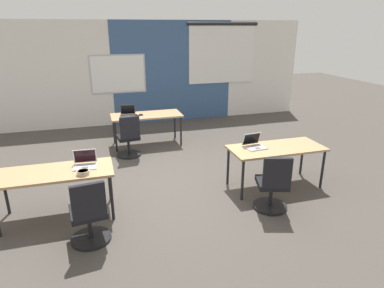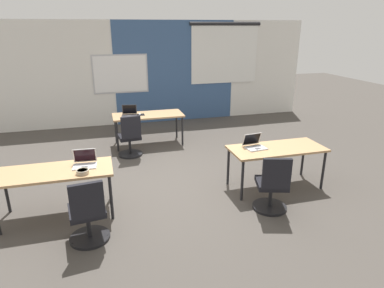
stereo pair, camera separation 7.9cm
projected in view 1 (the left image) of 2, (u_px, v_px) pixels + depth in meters
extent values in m
plane|color=#47423D|center=(168.00, 184.00, 5.93)|extent=(24.00, 24.00, 0.00)
cube|color=silver|center=(134.00, 73.00, 9.25)|extent=(10.00, 0.20, 2.80)
cube|color=#385684|center=(173.00, 72.00, 9.46)|extent=(3.41, 0.01, 2.80)
cube|color=#B7B7BC|center=(118.00, 74.00, 9.03)|extent=(1.48, 0.02, 1.04)
cube|color=white|center=(118.00, 74.00, 9.03)|extent=(1.40, 0.02, 0.96)
cube|color=white|center=(222.00, 55.00, 9.68)|extent=(2.00, 0.02, 1.60)
cylinder|color=black|center=(223.00, 24.00, 9.39)|extent=(2.10, 0.10, 0.10)
cube|color=tan|center=(54.00, 173.00, 4.68)|extent=(1.60, 0.70, 0.04)
cylinder|color=black|center=(112.00, 198.00, 4.73)|extent=(0.04, 0.04, 0.68)
cylinder|color=black|center=(6.00, 193.00, 4.88)|extent=(0.04, 0.04, 0.68)
cylinder|color=black|center=(109.00, 180.00, 5.27)|extent=(0.04, 0.04, 0.68)
cube|color=tan|center=(276.00, 148.00, 5.62)|extent=(1.60, 0.70, 0.04)
cylinder|color=black|center=(243.00, 180.00, 5.27)|extent=(0.04, 0.04, 0.68)
cylinder|color=black|center=(322.00, 170.00, 5.67)|extent=(0.04, 0.04, 0.68)
cylinder|color=black|center=(228.00, 166.00, 5.81)|extent=(0.04, 0.04, 0.68)
cylinder|color=black|center=(302.00, 157.00, 6.21)|extent=(0.04, 0.04, 0.68)
cube|color=tan|center=(146.00, 115.00, 7.68)|extent=(1.60, 0.70, 0.04)
cylinder|color=black|center=(116.00, 137.00, 7.33)|extent=(0.04, 0.04, 0.68)
cylinder|color=black|center=(181.00, 131.00, 7.73)|extent=(0.04, 0.04, 0.68)
cylinder|color=black|center=(114.00, 129.00, 7.87)|extent=(0.04, 0.04, 0.68)
cylinder|color=black|center=(175.00, 124.00, 8.27)|extent=(0.04, 0.04, 0.68)
cube|color=#333338|center=(128.00, 116.00, 7.52)|extent=(0.37, 0.29, 0.02)
cube|color=#4C4C4F|center=(127.00, 116.00, 7.47)|extent=(0.10, 0.08, 0.00)
cube|color=#333338|center=(128.00, 109.00, 7.60)|extent=(0.33, 0.10, 0.22)
cube|color=black|center=(128.00, 109.00, 7.60)|extent=(0.30, 0.09, 0.19)
cube|color=black|center=(138.00, 115.00, 7.63)|extent=(0.22, 0.19, 0.00)
ellipsoid|color=silver|center=(138.00, 114.00, 7.62)|extent=(0.07, 0.11, 0.03)
cylinder|color=black|center=(129.00, 154.00, 7.22)|extent=(0.52, 0.52, 0.04)
cylinder|color=black|center=(129.00, 146.00, 7.16)|extent=(0.06, 0.06, 0.34)
cube|color=black|center=(128.00, 137.00, 7.09)|extent=(0.49, 0.49, 0.08)
cube|color=black|center=(130.00, 128.00, 6.78)|extent=(0.40, 0.10, 0.46)
sphere|color=black|center=(127.00, 151.00, 7.42)|extent=(0.04, 0.04, 0.04)
sphere|color=black|center=(140.00, 154.00, 7.24)|extent=(0.04, 0.04, 0.04)
sphere|color=black|center=(120.00, 157.00, 7.08)|extent=(0.04, 0.04, 0.04)
cube|color=#B7B7BC|center=(256.00, 148.00, 5.55)|extent=(0.35, 0.27, 0.02)
cube|color=#4C4C4F|center=(258.00, 148.00, 5.51)|extent=(0.10, 0.07, 0.00)
cube|color=#B7B7BC|center=(251.00, 139.00, 5.65)|extent=(0.34, 0.11, 0.21)
cube|color=black|center=(252.00, 139.00, 5.64)|extent=(0.30, 0.09, 0.19)
cylinder|color=black|center=(270.00, 206.00, 5.15)|extent=(0.52, 0.52, 0.04)
cylinder|color=black|center=(271.00, 195.00, 5.09)|extent=(0.06, 0.06, 0.34)
cube|color=black|center=(272.00, 183.00, 5.01)|extent=(0.55, 0.55, 0.08)
cube|color=black|center=(277.00, 173.00, 4.69)|extent=(0.40, 0.17, 0.46)
sphere|color=black|center=(267.00, 199.00, 5.37)|extent=(0.04, 0.04, 0.04)
sphere|color=black|center=(285.00, 209.00, 5.08)|extent=(0.04, 0.04, 0.04)
sphere|color=black|center=(256.00, 208.00, 5.08)|extent=(0.04, 0.04, 0.04)
cube|color=silver|center=(85.00, 167.00, 4.81)|extent=(0.34, 0.25, 0.02)
cube|color=#4C4C4F|center=(85.00, 168.00, 4.75)|extent=(0.09, 0.07, 0.00)
cube|color=silver|center=(85.00, 156.00, 4.89)|extent=(0.33, 0.08, 0.22)
cube|color=black|center=(85.00, 156.00, 4.89)|extent=(0.30, 0.06, 0.19)
cylinder|color=black|center=(91.00, 238.00, 4.37)|extent=(0.52, 0.52, 0.04)
cylinder|color=black|center=(90.00, 226.00, 4.31)|extent=(0.06, 0.06, 0.34)
cube|color=black|center=(88.00, 212.00, 4.24)|extent=(0.49, 0.49, 0.08)
cube|color=black|center=(89.00, 202.00, 3.93)|extent=(0.40, 0.11, 0.46)
sphere|color=black|center=(89.00, 229.00, 4.57)|extent=(0.04, 0.04, 0.04)
sphere|color=black|center=(109.00, 237.00, 4.40)|extent=(0.04, 0.04, 0.04)
sphere|color=black|center=(74.00, 245.00, 4.23)|extent=(0.04, 0.04, 0.04)
cylinder|color=tan|center=(83.00, 173.00, 4.58)|extent=(0.17, 0.17, 0.05)
torus|color=tan|center=(83.00, 171.00, 4.57)|extent=(0.18, 0.18, 0.02)
cylinder|color=gold|center=(83.00, 171.00, 4.57)|extent=(0.14, 0.14, 0.01)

